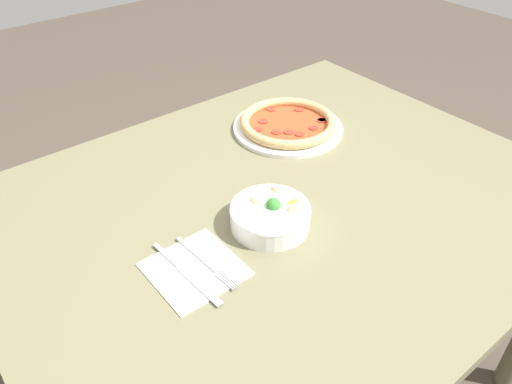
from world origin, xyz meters
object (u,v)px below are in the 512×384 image
bowl (271,215)px  fork (205,261)px  knife (183,270)px  pizza (288,124)px

bowl → fork: bearing=2.5°
fork → knife: (0.05, -0.01, -0.00)m
knife → pizza: bearing=114.7°
knife → bowl: bearing=86.3°
pizza → knife: (0.52, 0.28, -0.01)m
pizza → fork: bearing=31.4°
bowl → fork: 0.18m
fork → knife: bearing=-102.7°
pizza → knife: 0.60m
pizza → bowl: bearing=43.3°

